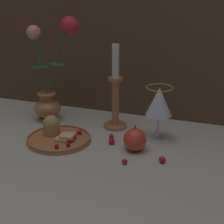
% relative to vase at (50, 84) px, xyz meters
% --- Properties ---
extents(ground_plane, '(2.40, 2.40, 0.00)m').
position_rel_vase_xyz_m(ground_plane, '(0.20, -0.12, -0.13)').
color(ground_plane, '#B7B2A3').
rests_on(ground_plane, ground).
extents(vase, '(0.18, 0.10, 0.37)m').
position_rel_vase_xyz_m(vase, '(0.00, 0.00, 0.00)').
color(vase, '#B77042').
rests_on(vase, ground_plane).
extents(plate_with_pastries, '(0.20, 0.20, 0.07)m').
position_rel_vase_xyz_m(plate_with_pastries, '(0.10, -0.15, -0.12)').
color(plate_with_pastries, '#B77042').
rests_on(plate_with_pastries, ground_plane).
extents(wine_glass, '(0.08, 0.08, 0.17)m').
position_rel_vase_xyz_m(wine_glass, '(0.40, -0.04, -0.01)').
color(wine_glass, silver).
rests_on(wine_glass, ground_plane).
extents(candlestick, '(0.08, 0.08, 0.30)m').
position_rel_vase_xyz_m(candlestick, '(0.24, 0.01, -0.02)').
color(candlestick, '#B77042').
rests_on(candlestick, ground_plane).
extents(apple_beside_vase, '(0.07, 0.07, 0.08)m').
position_rel_vase_xyz_m(apple_beside_vase, '(0.35, -0.14, -0.10)').
color(apple_beside_vase, '#D14223').
rests_on(apple_beside_vase, ground_plane).
extents(berry_near_plate, '(0.02, 0.02, 0.02)m').
position_rel_vase_xyz_m(berry_near_plate, '(0.35, -0.23, -0.13)').
color(berry_near_plate, '#AD192D').
rests_on(berry_near_plate, ground_plane).
extents(berry_front_center, '(0.02, 0.02, 0.02)m').
position_rel_vase_xyz_m(berry_front_center, '(0.27, -0.12, -0.12)').
color(berry_front_center, '#AD192D').
rests_on(berry_front_center, ground_plane).
extents(berry_by_glass_stem, '(0.02, 0.02, 0.02)m').
position_rel_vase_xyz_m(berry_by_glass_stem, '(0.26, -0.08, -0.12)').
color(berry_by_glass_stem, '#AD192D').
rests_on(berry_by_glass_stem, ground_plane).
extents(berry_under_candlestick, '(0.02, 0.02, 0.02)m').
position_rel_vase_xyz_m(berry_under_candlestick, '(0.45, -0.19, -0.12)').
color(berry_under_candlestick, '#AD192D').
rests_on(berry_under_candlestick, ground_plane).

